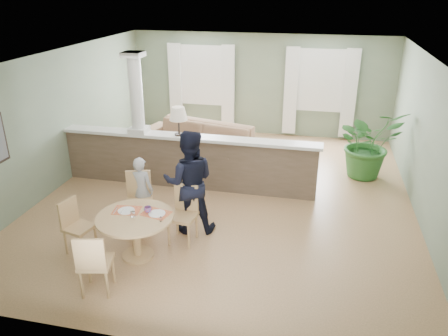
% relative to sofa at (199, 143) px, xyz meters
% --- Properties ---
extents(ground, '(8.00, 8.00, 0.00)m').
position_rel_sofa_xyz_m(ground, '(1.05, -1.59, -0.44)').
color(ground, tan).
rests_on(ground, ground).
extents(room_shell, '(7.02, 8.02, 2.71)m').
position_rel_sofa_xyz_m(room_shell, '(1.02, -0.96, 1.37)').
color(room_shell, gray).
rests_on(room_shell, ground).
extents(pony_wall, '(5.32, 0.38, 2.70)m').
position_rel_sofa_xyz_m(pony_wall, '(0.06, -1.39, 0.26)').
color(pony_wall, brown).
rests_on(pony_wall, ground).
extents(sofa, '(3.23, 1.90, 0.88)m').
position_rel_sofa_xyz_m(sofa, '(0.00, 0.00, 0.00)').
color(sofa, '#966D52').
rests_on(sofa, ground).
extents(houseplant, '(1.75, 1.67, 1.51)m').
position_rel_sofa_xyz_m(houseplant, '(3.75, -0.02, 0.31)').
color(houseplant, '#2C6729').
rests_on(houseplant, ground).
extents(dining_table, '(1.16, 1.16, 0.79)m').
position_rel_sofa_xyz_m(dining_table, '(0.13, -3.96, 0.12)').
color(dining_table, tan).
rests_on(dining_table, ground).
extents(chair_far_boy, '(0.55, 0.55, 0.97)m').
position_rel_sofa_xyz_m(chair_far_boy, '(-0.20, -3.06, 0.09)').
color(chair_far_boy, tan).
rests_on(chair_far_boy, ground).
extents(chair_far_man, '(0.46, 0.46, 0.94)m').
position_rel_sofa_xyz_m(chair_far_man, '(0.69, -3.33, 0.08)').
color(chair_far_man, tan).
rests_on(chair_far_man, ground).
extents(chair_near, '(0.50, 0.50, 0.93)m').
position_rel_sofa_xyz_m(chair_near, '(-0.06, -4.91, 0.07)').
color(chair_near, tan).
rests_on(chair_near, ground).
extents(chair_side, '(0.47, 0.47, 0.87)m').
position_rel_sofa_xyz_m(chair_side, '(-0.85, -4.01, 0.04)').
color(chair_side, tan).
rests_on(chair_side, ground).
extents(child_person, '(0.46, 0.31, 1.21)m').
position_rel_sofa_xyz_m(child_person, '(-0.21, -2.92, 0.16)').
color(child_person, '#A5A5AA').
rests_on(child_person, ground).
extents(man_person, '(0.99, 0.85, 1.77)m').
position_rel_sofa_xyz_m(man_person, '(0.69, -3.01, 0.44)').
color(man_person, black).
rests_on(man_person, ground).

